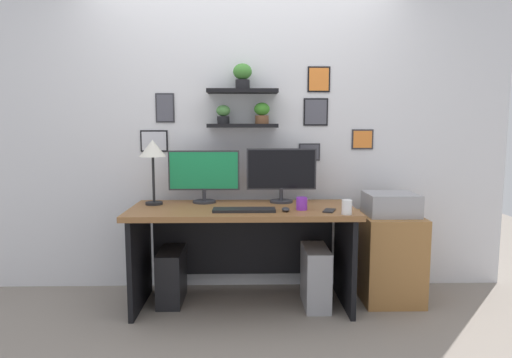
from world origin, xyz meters
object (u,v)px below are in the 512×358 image
Objects in this scene: monitor_right at (281,173)px; computer_tower_right at (315,277)px; desk_lamp at (153,152)px; pen_cup at (347,207)px; desk at (243,233)px; coffee_mug at (302,204)px; keyboard at (244,210)px; computer_tower_left at (172,276)px; computer_mouse at (286,209)px; cell_phone at (329,211)px; monitor_left at (204,174)px; printer at (391,204)px; drawer_cabinet at (389,257)px.

monitor_right reaches higher than computer_tower_right.
desk_lamp is 1.49m from pen_cup.
desk_lamp is 4.94× the size of pen_cup.
desk is 18.39× the size of coffee_mug.
keyboard is 0.82m from computer_tower_left.
computer_mouse reaches higher than keyboard.
keyboard reaches higher than desk.
desk_lamp reaches higher than monitor_right.
monitor_right is at bearing 4.93° from desk_lamp.
coffee_mug is at bearing -10.52° from computer_tower_left.
cell_phone is at bearing 131.17° from pen_cup.
monitor_left is at bearing 130.39° from keyboard.
pen_cup is (0.29, -0.17, 0.01)m from coffee_mug.
coffee_mug is (0.12, -0.32, -0.19)m from monitor_right.
printer is 1.77m from computer_tower_left.
desk_lamp is (-0.68, 0.08, 0.61)m from desk.
keyboard is 0.29m from computer_mouse.
coffee_mug is at bearing 6.80° from keyboard.
monitor_left is at bearing -180.00° from monitor_right.
desk is 0.44m from computer_mouse.
computer_mouse is 0.18× the size of desk_lamp.
monitor_left is 6.14× the size of computer_mouse.
computer_mouse reaches higher than computer_tower_right.
keyboard is 0.66× the size of drawer_cabinet.
desk_lamp is at bearing 167.94° from coffee_mug.
computer_tower_right is at bearing -5.23° from computer_tower_left.
cell_phone reaches higher than drawer_cabinet.
cell_phone is at bearing -18.20° from coffee_mug.
computer_mouse is 0.22× the size of computer_tower_left.
pen_cup is (0.41, -0.49, -0.19)m from monitor_right.
printer is (1.12, 0.25, -0.01)m from keyboard.
computer_tower_right is at bearing 13.67° from keyboard.
coffee_mug is 0.59m from computer_tower_right.
desk_lamp is 1.11× the size of computer_tower_right.
keyboard is 0.42m from coffee_mug.
keyboard is (0.01, -0.21, 0.22)m from desk.
computer_mouse is at bearing -162.71° from printer.
computer_mouse is (0.00, -0.38, -0.22)m from monitor_right.
keyboard reaches higher than computer_tower_left.
monitor_right is 0.84m from computer_tower_right.
computer_tower_right is (-0.16, 0.25, -0.58)m from pen_cup.
desk_lamp is at bearing 157.58° from keyboard.
pen_cup is at bearing -31.33° from coffee_mug.
pen_cup is at bearing -15.73° from computer_tower_left.
monitor_right is at bearing 0.00° from monitor_left.
computer_mouse is 1.05m from computer_tower_left.
monitor_right is at bearing 171.74° from printer.
drawer_cabinet is at bearing 2.07° from desk.
computer_tower_left is (-0.25, -0.14, -0.77)m from monitor_left.
printer reaches higher than keyboard.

